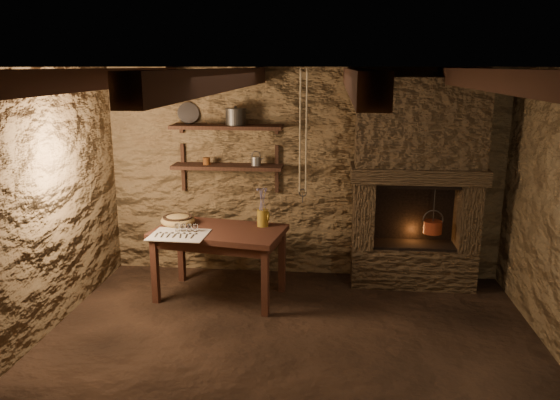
# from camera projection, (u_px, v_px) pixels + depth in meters

# --- Properties ---
(floor) EXTENTS (4.50, 4.50, 0.00)m
(floor) POSITION_uv_depth(u_px,v_px,m) (288.00, 358.00, 4.62)
(floor) COLOR black
(floor) RESTS_ON ground
(back_wall) EXTENTS (4.50, 0.04, 2.40)m
(back_wall) POSITION_uv_depth(u_px,v_px,m) (303.00, 174.00, 6.26)
(back_wall) COLOR brown
(back_wall) RESTS_ON floor
(front_wall) EXTENTS (4.50, 0.04, 2.40)m
(front_wall) POSITION_uv_depth(u_px,v_px,m) (250.00, 348.00, 2.40)
(front_wall) COLOR brown
(front_wall) RESTS_ON floor
(left_wall) EXTENTS (0.04, 4.00, 2.40)m
(left_wall) POSITION_uv_depth(u_px,v_px,m) (20.00, 215.00, 4.55)
(left_wall) COLOR brown
(left_wall) RESTS_ON floor
(ceiling) EXTENTS (4.50, 4.00, 0.04)m
(ceiling) POSITION_uv_depth(u_px,v_px,m) (289.00, 67.00, 4.05)
(ceiling) COLOR black
(ceiling) RESTS_ON back_wall
(beam_far_left) EXTENTS (0.14, 3.95, 0.16)m
(beam_far_left) POSITION_uv_depth(u_px,v_px,m) (96.00, 79.00, 4.21)
(beam_far_left) COLOR black
(beam_far_left) RESTS_ON ceiling
(beam_mid_left) EXTENTS (0.14, 3.95, 0.16)m
(beam_mid_left) POSITION_uv_depth(u_px,v_px,m) (223.00, 79.00, 4.11)
(beam_mid_left) COLOR black
(beam_mid_left) RESTS_ON ceiling
(beam_mid_right) EXTENTS (0.14, 3.95, 0.16)m
(beam_mid_right) POSITION_uv_depth(u_px,v_px,m) (357.00, 80.00, 4.02)
(beam_mid_right) COLOR black
(beam_mid_right) RESTS_ON ceiling
(beam_far_right) EXTENTS (0.14, 3.95, 0.16)m
(beam_far_right) POSITION_uv_depth(u_px,v_px,m) (497.00, 80.00, 3.92)
(beam_far_right) COLOR black
(beam_far_right) RESTS_ON ceiling
(shelf_lower) EXTENTS (1.25, 0.30, 0.04)m
(shelf_lower) POSITION_uv_depth(u_px,v_px,m) (227.00, 167.00, 6.17)
(shelf_lower) COLOR black
(shelf_lower) RESTS_ON back_wall
(shelf_upper) EXTENTS (1.25, 0.30, 0.04)m
(shelf_upper) POSITION_uv_depth(u_px,v_px,m) (226.00, 127.00, 6.06)
(shelf_upper) COLOR black
(shelf_upper) RESTS_ON back_wall
(hearth) EXTENTS (1.43, 0.51, 2.30)m
(hearth) POSITION_uv_depth(u_px,v_px,m) (417.00, 178.00, 5.91)
(hearth) COLOR #34261A
(hearth) RESTS_ON floor
(work_table) EXTENTS (1.43, 0.97, 0.76)m
(work_table) POSITION_uv_depth(u_px,v_px,m) (220.00, 261.00, 5.76)
(work_table) COLOR black
(work_table) RESTS_ON floor
(linen_cloth) EXTENTS (0.58, 0.47, 0.01)m
(linen_cloth) POSITION_uv_depth(u_px,v_px,m) (179.00, 235.00, 5.47)
(linen_cloth) COLOR beige
(linen_cloth) RESTS_ON work_table
(pewter_cutlery_row) EXTENTS (0.48, 0.20, 0.01)m
(pewter_cutlery_row) POSITION_uv_depth(u_px,v_px,m) (178.00, 234.00, 5.45)
(pewter_cutlery_row) COLOR gray
(pewter_cutlery_row) RESTS_ON linen_cloth
(drinking_glasses) EXTENTS (0.18, 0.05, 0.07)m
(drinking_glasses) POSITION_uv_depth(u_px,v_px,m) (183.00, 228.00, 5.57)
(drinking_glasses) COLOR silver
(drinking_glasses) RESTS_ON linen_cloth
(stoneware_jug) EXTENTS (0.14, 0.14, 0.41)m
(stoneware_jug) POSITION_uv_depth(u_px,v_px,m) (263.00, 210.00, 5.74)
(stoneware_jug) COLOR olive
(stoneware_jug) RESTS_ON work_table
(wooden_bowl) EXTENTS (0.48, 0.48, 0.13)m
(wooden_bowl) POSITION_uv_depth(u_px,v_px,m) (178.00, 221.00, 5.83)
(wooden_bowl) COLOR olive
(wooden_bowl) RESTS_ON work_table
(iron_stockpot) EXTENTS (0.29, 0.29, 0.17)m
(iron_stockpot) POSITION_uv_depth(u_px,v_px,m) (236.00, 118.00, 6.03)
(iron_stockpot) COLOR #2E2C29
(iron_stockpot) RESTS_ON shelf_upper
(tin_pan) EXTENTS (0.26, 0.19, 0.24)m
(tin_pan) POSITION_uv_depth(u_px,v_px,m) (188.00, 113.00, 6.17)
(tin_pan) COLOR gray
(tin_pan) RESTS_ON shelf_upper
(small_kettle) EXTENTS (0.18, 0.16, 0.16)m
(small_kettle) POSITION_uv_depth(u_px,v_px,m) (256.00, 161.00, 6.12)
(small_kettle) COLOR gray
(small_kettle) RESTS_ON shelf_lower
(rusty_tin) EXTENTS (0.10, 0.10, 0.08)m
(rusty_tin) POSITION_uv_depth(u_px,v_px,m) (207.00, 161.00, 6.18)
(rusty_tin) COLOR #5C2F12
(rusty_tin) RESTS_ON shelf_lower
(red_pot) EXTENTS (0.22, 0.21, 0.54)m
(red_pot) POSITION_uv_depth(u_px,v_px,m) (433.00, 226.00, 5.97)
(red_pot) COLOR maroon
(red_pot) RESTS_ON hearth
(hanging_ropes) EXTENTS (0.08, 0.08, 1.20)m
(hanging_ropes) POSITION_uv_depth(u_px,v_px,m) (303.00, 132.00, 5.20)
(hanging_ropes) COLOR tan
(hanging_ropes) RESTS_ON ceiling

